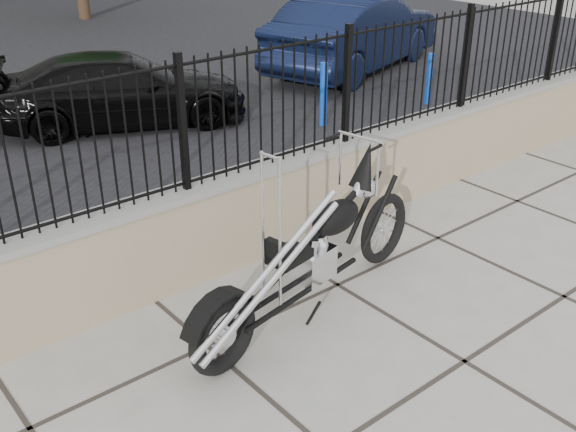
% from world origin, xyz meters
% --- Properties ---
extents(ground_plane, '(90.00, 90.00, 0.00)m').
position_xyz_m(ground_plane, '(0.00, 0.00, 0.00)').
color(ground_plane, '#99968E').
rests_on(ground_plane, ground).
extents(retaining_wall, '(14.00, 0.36, 0.96)m').
position_xyz_m(retaining_wall, '(0.00, 2.50, 0.48)').
color(retaining_wall, gray).
rests_on(retaining_wall, ground_plane).
extents(iron_fence, '(14.00, 0.08, 1.20)m').
position_xyz_m(iron_fence, '(0.00, 2.50, 1.56)').
color(iron_fence, black).
rests_on(iron_fence, retaining_wall).
extents(chopper_motorcycle, '(2.87, 0.99, 1.70)m').
position_xyz_m(chopper_motorcycle, '(-0.50, 1.34, 0.85)').
color(chopper_motorcycle, black).
rests_on(chopper_motorcycle, ground_plane).
extents(car_black, '(4.19, 2.95, 1.13)m').
position_xyz_m(car_black, '(0.68, 7.19, 0.56)').
color(car_black, black).
rests_on(car_black, parking_lot).
extents(car_blue, '(4.98, 2.95, 1.55)m').
position_xyz_m(car_blue, '(5.99, 7.40, 0.77)').
color(car_blue, black).
rests_on(car_blue, parking_lot).
extents(bollard_b, '(0.15, 0.15, 1.00)m').
position_xyz_m(bollard_b, '(3.10, 5.14, 0.50)').
color(bollard_b, blue).
rests_on(bollard_b, ground_plane).
extents(bollard_c, '(0.14, 0.14, 0.88)m').
position_xyz_m(bollard_c, '(5.29, 4.85, 0.44)').
color(bollard_c, '#0B43B0').
rests_on(bollard_c, ground_plane).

